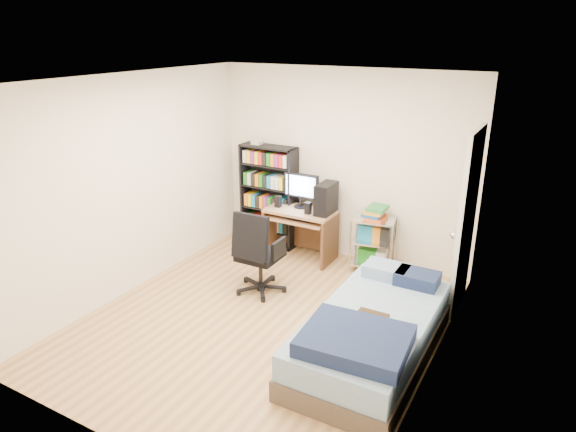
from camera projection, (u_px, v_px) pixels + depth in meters
The scene contains 7 objects.
room at pixel (261, 210), 5.05m from camera, with size 3.58×4.08×2.58m.
media_shelf at pixel (269, 195), 7.20m from camera, with size 0.81×0.27×1.50m.
computer_desk at pixel (308, 214), 6.79m from camera, with size 0.91×0.53×1.15m.
office_chair at pixel (259, 267), 5.97m from camera, with size 0.61×0.61×1.02m.
wire_cart at pixel (374, 229), 6.45m from camera, with size 0.58×0.46×0.86m.
bed at pixel (371, 334), 4.78m from camera, with size 1.02×2.04×0.58m.
door at pixel (467, 222), 5.45m from camera, with size 0.12×0.80×2.00m.
Camera 1 is at (2.55, -4.03, 2.93)m, focal length 32.00 mm.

